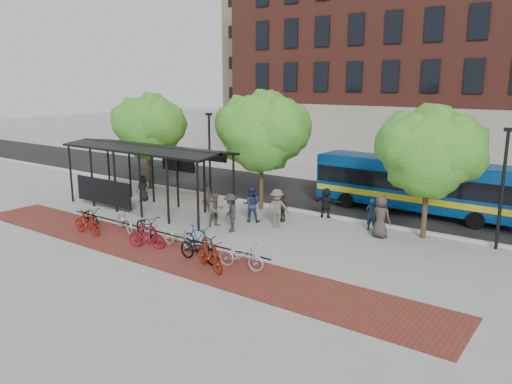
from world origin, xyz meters
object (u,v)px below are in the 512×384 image
Objects in this scene: pedestrian_1 at (207,195)px; tree_c at (432,149)px; pedestrian_6 at (381,217)px; bike_0 at (91,216)px; bike_9 at (210,254)px; pedestrian_4 at (282,206)px; pedestrian_8 at (216,210)px; lamp_post_left at (210,153)px; bike_4 at (147,227)px; pedestrian_0 at (143,188)px; bike_7 at (198,238)px; tree_b at (263,128)px; lamp_post_right at (503,186)px; pedestrian_7 at (372,215)px; bike_10 at (241,256)px; bus at (415,183)px; bike_6 at (179,236)px; pedestrian_2 at (251,204)px; pedestrian_3 at (277,209)px; bike_2 at (125,220)px; tree_a at (149,124)px; bike_8 at (199,249)px; bus_shelter at (144,155)px; pedestrian_9 at (231,213)px; pedestrian_5 at (326,203)px; bike_5 at (147,236)px.

tree_c is at bearing -167.79° from pedestrian_1.
pedestrian_6 is (9.48, 1.10, 0.10)m from pedestrian_1.
bike_0 is 8.62m from bike_9.
pedestrian_8 reaches higher than pedestrian_4.
lamp_post_left is 2.85× the size of bike_0.
pedestrian_0 is (-5.72, 4.86, 0.22)m from bike_4.
bike_7 is at bearing -69.96° from pedestrian_4.
tree_b reaches higher than bike_4.
lamp_post_right is 3.29× the size of pedestrian_7.
bike_10 is 1.24× the size of pedestrian_0.
pedestrian_1 is at bearing -145.06° from bus.
bike_6 is (0.79, -7.43, -4.00)m from tree_b.
pedestrian_0 reaches higher than bike_6.
lamp_post_right is 2.92× the size of pedestrian_1.
pedestrian_3 is at bearing 147.94° from pedestrian_2.
bike_2 is 7.47m from bike_10.
tree_b reaches higher than pedestrian_4.
bike_10 is at bearing -102.53° from bike_7.
bike_4 is 10.56m from pedestrian_6.
tree_c reaches higher than pedestrian_4.
bike_7 is at bearing -143.74° from lamp_post_right.
tree_a is 3.52× the size of pedestrian_1.
pedestrian_8 is at bearing -24.50° from tree_a.
bus is 5.06× the size of bike_4.
tree_c is 2.89× the size of bike_9.
tree_b is 8.40m from bike_7.
pedestrian_3 is (5.53, 4.69, 0.41)m from bike_2.
bike_7 is at bearing -133.05° from pedestrian_3.
pedestrian_0 is 9.46m from pedestrian_3.
pedestrian_4 is at bearing -167.85° from tree_c.
tree_c is 3.38× the size of pedestrian_1.
tree_b is at bearing 103.56° from pedestrian_3.
pedestrian_6 is (12.22, 6.58, 0.50)m from bike_0.
bus reaches higher than pedestrian_8.
bike_0 is at bearing 95.45° from bike_7.
bike_7 is 1.49m from bike_8.
pedestrian_4 is at bearing 7.26° from bike_8.
pedestrian_1 is 0.98× the size of pedestrian_2.
bus is 11.19m from pedestrian_1.
bike_4 is (-13.01, -7.76, -2.19)m from lamp_post_right.
bike_4 is (-8.19, -11.50, -1.10)m from bus.
bus_shelter reaches higher than bike_4.
tree_c is 3.38× the size of bike_6.
bus_shelter reaches higher than pedestrian_8.
pedestrian_6 is at bearing -30.40° from bike_10.
pedestrian_9 is (4.14, 2.87, 0.37)m from bike_2.
pedestrian_7 is at bearing 173.47° from pedestrian_2.
bike_6 is 1.11× the size of pedestrian_5.
tree_a is at bearing 27.50° from bike_5.
bike_10 is (-2.55, -11.90, -1.16)m from bus.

